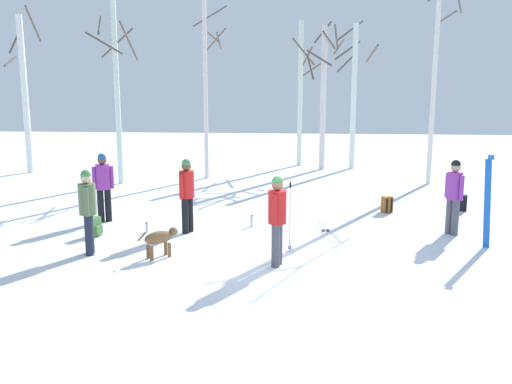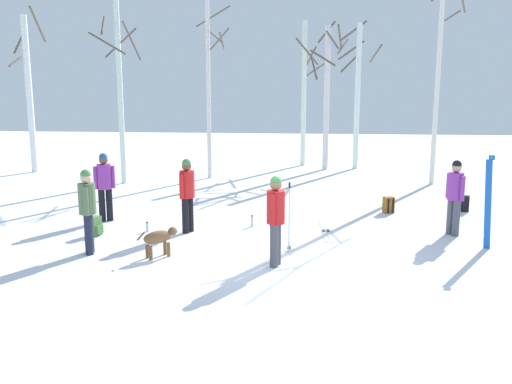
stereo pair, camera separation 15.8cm
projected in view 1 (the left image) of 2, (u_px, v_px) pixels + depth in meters
name	position (u px, v px, depth m)	size (l,w,h in m)	color
ground_plane	(286.00, 261.00, 10.44)	(60.00, 60.00, 0.00)	white
person_0	(187.00, 191.00, 12.35)	(0.34, 0.49, 1.72)	black
person_1	(88.00, 206.00, 10.72)	(0.34, 0.50, 1.72)	#1E2338
person_2	(103.00, 183.00, 13.38)	(0.48, 0.34, 1.72)	black
person_3	(454.00, 192.00, 12.19)	(0.34, 0.46, 1.72)	#4C4C56
person_4	(277.00, 215.00, 10.01)	(0.34, 0.51, 1.72)	#4C4C56
dog	(160.00, 238.00, 10.62)	(0.68, 0.65, 0.57)	brown
ski_pair_planted_0	(487.00, 202.00, 11.17)	(0.21, 0.09, 1.96)	blue
ski_pair_lying_0	(325.00, 231.00, 12.65)	(0.30, 1.88, 0.05)	white
ski_poles_0	(290.00, 215.00, 10.96)	(0.07, 0.20, 1.43)	#B2B2BC
backpack_0	(387.00, 205.00, 14.50)	(0.32, 0.34, 0.44)	#99591E
backpack_1	(462.00, 203.00, 14.73)	(0.31, 0.33, 0.44)	black
backpack_2	(95.00, 227.00, 12.18)	(0.33, 0.31, 0.44)	#4C7F3F
water_bottle_0	(147.00, 227.00, 12.54)	(0.06, 0.06, 0.24)	silver
water_bottle_1	(252.00, 221.00, 13.03)	(0.07, 0.07, 0.28)	silver
birch_tree_0	(25.00, 92.00, 20.89)	(1.11, 1.14, 6.27)	white
birch_tree_1	(117.00, 86.00, 18.34)	(1.47, 1.48, 6.38)	silver
birch_tree_2	(206.00, 87.00, 19.54)	(1.35, 1.32, 6.33)	silver
birch_tree_3	(301.00, 92.00, 22.93)	(1.37, 1.61, 6.06)	silver
birch_tree_4	(323.00, 94.00, 21.71)	(1.30, 1.16, 5.92)	silver
birch_tree_5	(353.00, 91.00, 22.01)	(1.75, 1.45, 6.01)	silver
birch_tree_6	(436.00, 60.00, 18.11)	(1.56, 1.51, 7.97)	silver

